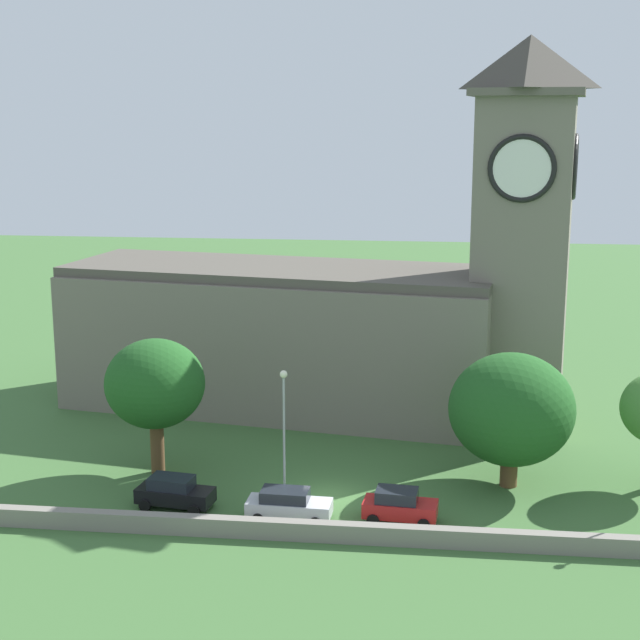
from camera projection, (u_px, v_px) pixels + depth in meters
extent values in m
plane|color=#3D6633|center=(349.00, 417.00, 69.14)|extent=(200.00, 200.00, 0.00)
cube|color=slate|center=(281.00, 341.00, 71.17)|extent=(33.23, 16.17, 10.03)
cube|color=#524C43|center=(280.00, 271.00, 70.03)|extent=(33.08, 15.29, 0.70)
cube|color=slate|center=(521.00, 266.00, 65.15)|extent=(7.26, 7.26, 22.91)
cube|color=#5B554B|center=(529.00, 93.00, 62.66)|extent=(8.42, 8.42, 0.50)
pyramid|color=#403C35|center=(530.00, 62.00, 62.24)|extent=(7.62, 7.62, 3.48)
cylinder|color=white|center=(522.00, 169.00, 60.66)|extent=(4.02, 0.77, 4.05)
torus|color=black|center=(522.00, 169.00, 60.66)|extent=(4.41, 1.07, 4.41)
cylinder|color=white|center=(575.00, 167.00, 62.83)|extent=(0.77, 4.02, 4.05)
torus|color=black|center=(575.00, 167.00, 62.83)|extent=(1.07, 4.41, 4.41)
cube|color=gray|center=(316.00, 531.00, 49.03)|extent=(57.22, 0.70, 1.02)
cube|color=black|center=(175.00, 495.00, 53.06)|extent=(4.52, 2.31, 0.83)
cube|color=#1E232B|center=(171.00, 482.00, 52.96)|extent=(2.61, 1.84, 0.66)
cylinder|color=black|center=(206.00, 499.00, 53.60)|extent=(0.70, 0.40, 0.67)
cylinder|color=black|center=(194.00, 511.00, 51.97)|extent=(0.70, 0.40, 0.67)
cylinder|color=black|center=(158.00, 494.00, 54.33)|extent=(0.70, 0.40, 0.67)
cylinder|color=black|center=(145.00, 505.00, 52.70)|extent=(0.70, 0.40, 0.67)
cube|color=silver|center=(289.00, 507.00, 51.48)|extent=(4.70, 1.91, 0.79)
cube|color=#1E232B|center=(285.00, 495.00, 51.36)|extent=(2.65, 1.62, 0.63)
cylinder|color=black|center=(320.00, 510.00, 52.15)|extent=(0.65, 0.34, 0.63)
cylinder|color=black|center=(315.00, 523.00, 50.49)|extent=(0.65, 0.34, 0.63)
cylinder|color=black|center=(265.00, 506.00, 52.63)|extent=(0.65, 0.34, 0.63)
cylinder|color=black|center=(258.00, 519.00, 50.97)|extent=(0.65, 0.34, 0.63)
cube|color=red|center=(400.00, 509.00, 51.21)|extent=(4.15, 2.08, 0.84)
cube|color=#1E232B|center=(397.00, 495.00, 51.09)|extent=(2.37, 1.71, 0.67)
cylinder|color=black|center=(427.00, 512.00, 51.85)|extent=(0.70, 0.37, 0.67)
cylinder|color=black|center=(424.00, 525.00, 50.21)|extent=(0.70, 0.37, 0.67)
cylinder|color=black|center=(378.00, 508.00, 52.39)|extent=(0.70, 0.37, 0.67)
cylinder|color=black|center=(373.00, 520.00, 50.75)|extent=(0.70, 0.37, 0.67)
cylinder|color=#9EA0A5|center=(284.00, 438.00, 53.98)|extent=(0.14, 0.14, 7.16)
sphere|color=#F4EFCC|center=(284.00, 374.00, 53.17)|extent=(0.44, 0.44, 0.44)
cylinder|color=brown|center=(157.00, 446.00, 58.06)|extent=(0.85, 0.85, 3.47)
ellipsoid|color=#1E511E|center=(155.00, 383.00, 57.21)|extent=(6.09, 6.09, 5.48)
cylinder|color=brown|center=(509.00, 470.00, 56.20)|extent=(1.04, 1.04, 2.00)
ellipsoid|color=#1E511E|center=(512.00, 409.00, 55.40)|extent=(7.41, 7.41, 6.67)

